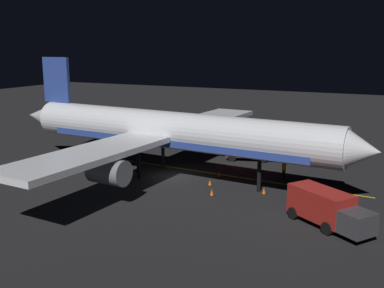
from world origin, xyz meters
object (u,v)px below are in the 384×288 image
object	(u,v)px
baggage_truck	(327,209)
traffic_cone_near_right	(212,193)
traffic_cone_near_left	(264,191)
ground_crew_worker	(284,170)
traffic_cone_under_wing	(219,174)
traffic_cone_far	(210,183)
airliner	(168,132)
catering_truck	(254,150)

from	to	relation	value
baggage_truck	traffic_cone_near_right	bearing A→B (deg)	-105.52
baggage_truck	traffic_cone_near_left	size ratio (longest dim) A/B	11.91
traffic_cone_near_left	ground_crew_worker	bearing A→B (deg)	175.86
traffic_cone_under_wing	traffic_cone_far	size ratio (longest dim) A/B	1.00
airliner	traffic_cone_far	size ratio (longest dim) A/B	69.88
traffic_cone_under_wing	traffic_cone_far	bearing A→B (deg)	5.80
traffic_cone_near_right	traffic_cone_far	bearing A→B (deg)	-153.41
airliner	ground_crew_worker	distance (m)	11.73
airliner	traffic_cone_under_wing	bearing A→B (deg)	114.73
traffic_cone_near_left	traffic_cone_near_right	world-z (taller)	same
traffic_cone_near_left	traffic_cone_near_right	distance (m)	4.53
traffic_cone_near_left	traffic_cone_under_wing	distance (m)	6.39
baggage_truck	ground_crew_worker	size ratio (longest dim) A/B	3.77
catering_truck	traffic_cone_under_wing	world-z (taller)	catering_truck
traffic_cone_near_left	traffic_cone_under_wing	world-z (taller)	same
baggage_truck	traffic_cone_under_wing	size ratio (longest dim) A/B	11.91
catering_truck	traffic_cone_near_right	distance (m)	13.39
catering_truck	traffic_cone_far	world-z (taller)	catering_truck
ground_crew_worker	traffic_cone_near_left	world-z (taller)	ground_crew_worker
airliner	traffic_cone_near_left	xyz separation A→B (m)	(1.18, 10.05, -4.21)
traffic_cone_far	catering_truck	bearing A→B (deg)	176.65
airliner	traffic_cone_near_left	size ratio (longest dim) A/B	69.88
traffic_cone_near_right	traffic_cone_far	distance (m)	2.87
airliner	ground_crew_worker	world-z (taller)	airliner
ground_crew_worker	traffic_cone_far	xyz separation A→B (m)	(4.94, -5.55, -0.64)
airliner	traffic_cone_near_right	bearing A→B (deg)	60.41
baggage_truck	catering_truck	distance (m)	19.27
ground_crew_worker	traffic_cone_under_wing	size ratio (longest dim) A/B	3.16
airliner	traffic_cone_far	world-z (taller)	airliner
ground_crew_worker	traffic_cone_near_right	xyz separation A→B (m)	(7.50, -4.27, -0.64)
catering_truck	ground_crew_worker	bearing A→B (deg)	40.16
catering_truck	traffic_cone_near_right	bearing A→B (deg)	2.79
airliner	baggage_truck	bearing A→B (deg)	68.76
traffic_cone_under_wing	traffic_cone_far	xyz separation A→B (m)	(3.04, 0.31, 0.00)
traffic_cone_near_right	traffic_cone_far	xyz separation A→B (m)	(-2.56, -1.28, 0.00)
traffic_cone_under_wing	traffic_cone_near_left	bearing A→B (deg)	59.09
ground_crew_worker	traffic_cone_near_left	size ratio (longest dim) A/B	3.16
airliner	traffic_cone_near_right	world-z (taller)	airliner
catering_truck	traffic_cone_near_right	world-z (taller)	catering_truck
baggage_truck	traffic_cone_under_wing	bearing A→B (deg)	-125.93
catering_truck	traffic_cone_under_wing	distance (m)	7.85
airliner	traffic_cone_under_wing	xyz separation A→B (m)	(-2.10, 4.56, -4.21)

